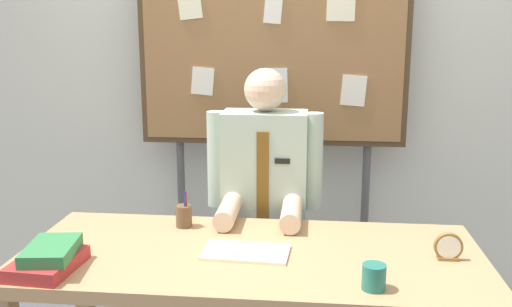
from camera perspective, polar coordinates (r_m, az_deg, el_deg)
name	(u,v)px	position (r m, az deg, el deg)	size (l,w,h in m)	color
back_wall	(275,70)	(3.29, 1.90, 8.33)	(6.40, 0.08, 2.70)	silver
desk	(251,272)	(2.26, -0.47, -11.83)	(1.78, 0.78, 0.75)	tan
person	(264,224)	(2.80, 0.85, -7.03)	(0.55, 0.56, 1.41)	#2D2D33
bulletin_board	(272,50)	(3.08, 1.64, 10.34)	(1.44, 0.09, 2.04)	#4C3823
book_stack	(49,258)	(2.19, -20.03, -9.84)	(0.22, 0.29, 0.09)	#B22D2D
open_notebook	(246,252)	(2.21, -1.02, -9.85)	(0.33, 0.19, 0.01)	#F4EFCC
desk_clock	(448,248)	(2.26, 18.68, -8.91)	(0.10, 0.04, 0.10)	olive
coffee_mug	(374,277)	(1.96, 11.72, -12.01)	(0.08, 0.08, 0.09)	#267266
pen_holder	(184,216)	(2.50, -7.23, -6.22)	(0.07, 0.07, 0.16)	brown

